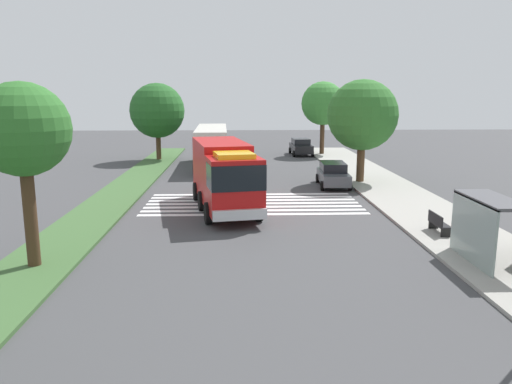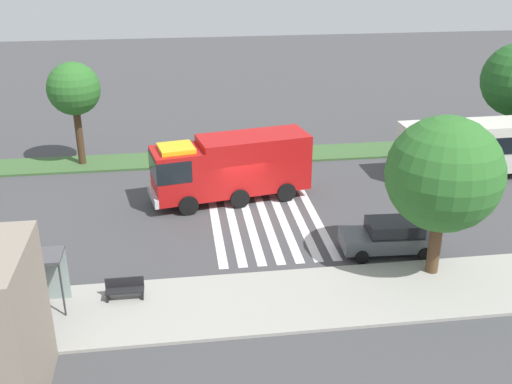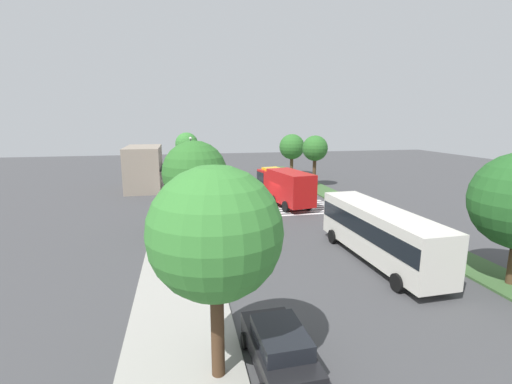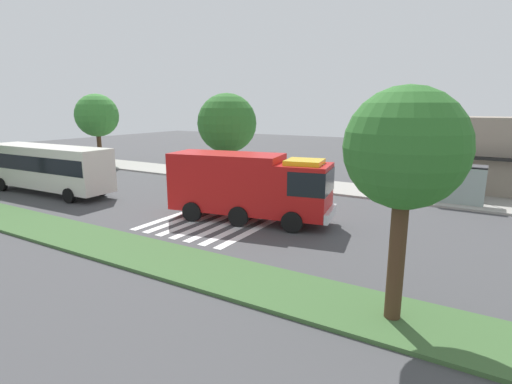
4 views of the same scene
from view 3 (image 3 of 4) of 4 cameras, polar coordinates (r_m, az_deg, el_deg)
The scene contains 17 objects.
ground_plane at distance 37.72m, azimuth 2.34°, elevation -2.33°, with size 120.00×120.00×0.00m, color #424244.
sidewalk at distance 36.62m, azimuth -11.86°, elevation -2.88°, with size 60.00×4.58×0.14m, color #9E9B93.
median_strip at distance 40.55m, azimuth 14.01°, elevation -1.59°, with size 60.00×3.00×0.14m, color #3D6033.
crosswalk at distance 36.86m, azimuth 2.68°, elevation -2.65°, with size 5.85×12.52×0.01m.
fire_truck at distance 38.47m, azimuth 4.35°, elevation 1.09°, with size 9.41×4.20×3.72m.
parked_car_west at distance 14.25m, azimuth 3.66°, elevation -23.22°, with size 4.53×2.24×1.72m.
parked_car_mid at distance 30.52m, azimuth -5.32°, elevation -4.03°, with size 4.66×2.24×1.67m.
transit_bus at distance 24.24m, azimuth 18.85°, elevation -5.77°, with size 11.30×3.12×3.47m.
bus_stop_shelter at distance 46.19m, azimuth -10.71°, elevation 2.42°, with size 3.50×1.40×2.46m.
bench_near_shelter at distance 42.48m, azimuth -10.57°, elevation -0.13°, with size 1.60×0.50×0.90m.
street_lamp at distance 51.35m, azimuth -10.18°, elevation 5.60°, with size 0.36×0.36×6.39m.
storefront_building at distance 48.75m, azimuth -17.20°, elevation 3.62°, with size 8.47×5.04×5.52m.
sidewalk_tree_far_west at distance 11.93m, azimuth -6.42°, elevation -6.55°, with size 4.48×4.48×7.44m.
sidewalk_tree_west at distance 28.34m, azimuth -9.61°, elevation 2.92°, with size 4.99×4.99×7.24m.
sidewalk_tree_center at distance 59.68m, azimuth -10.85°, elevation 7.44°, with size 3.62×3.62×6.70m.
median_tree_west at distance 48.77m, azimuth 9.27°, elevation 6.74°, with size 3.35×3.35×6.70m.
median_tree_center at distance 58.42m, azimuth 5.67°, elevation 7.07°, with size 4.00×4.00×6.47m.
Camera 3 is at (-35.52, 8.95, 8.99)m, focal length 25.41 mm.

